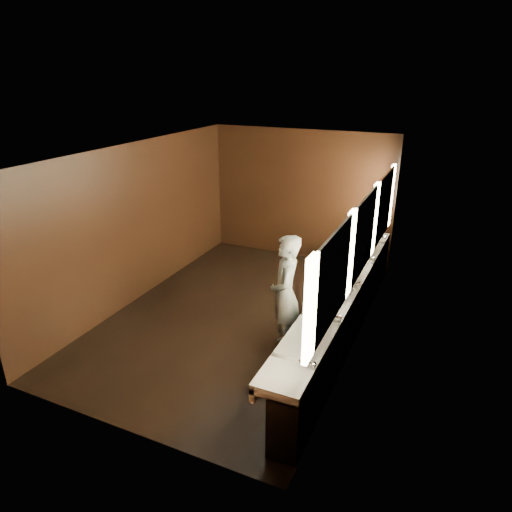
{
  "coord_description": "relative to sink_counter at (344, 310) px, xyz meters",
  "views": [
    {
      "loc": [
        3.11,
        -6.17,
        3.92
      ],
      "look_at": [
        0.3,
        0.0,
        1.15
      ],
      "focal_mm": 32.0,
      "sensor_mm": 36.0,
      "label": 1
    }
  ],
  "objects": [
    {
      "name": "ceiling",
      "position": [
        -1.79,
        0.0,
        2.3
      ],
      "size": [
        4.0,
        6.0,
        0.02
      ],
      "primitive_type": "cube",
      "color": "#2D2D2B",
      "rests_on": "wall_back"
    },
    {
      "name": "trash_bin",
      "position": [
        -0.22,
        -1.25,
        -0.21
      ],
      "size": [
        0.45,
        0.45,
        0.57
      ],
      "primitive_type": "cylinder",
      "rotation": [
        0.0,
        0.0,
        -0.29
      ],
      "color": "black",
      "rests_on": "floor"
    },
    {
      "name": "wall_right",
      "position": [
        0.21,
        0.0,
        0.9
      ],
      "size": [
        0.02,
        6.0,
        2.8
      ],
      "primitive_type": "cube",
      "color": "black",
      "rests_on": "floor"
    },
    {
      "name": "wall_left",
      "position": [
        -3.79,
        0.0,
        0.9
      ],
      "size": [
        0.02,
        6.0,
        2.8
      ],
      "primitive_type": "cube",
      "color": "black",
      "rests_on": "floor"
    },
    {
      "name": "wall_front",
      "position": [
        -1.79,
        -3.0,
        0.9
      ],
      "size": [
        4.0,
        0.02,
        2.8
      ],
      "primitive_type": "cube",
      "color": "black",
      "rests_on": "floor"
    },
    {
      "name": "mirror_band",
      "position": [
        0.19,
        -0.0,
        1.25
      ],
      "size": [
        0.06,
        5.03,
        1.15
      ],
      "color": "#FCEDBE",
      "rests_on": "wall_right"
    },
    {
      "name": "sink_counter",
      "position": [
        0.0,
        0.0,
        0.0
      ],
      "size": [
        0.55,
        5.4,
        1.01
      ],
      "color": "black",
      "rests_on": "floor"
    },
    {
      "name": "person",
      "position": [
        -0.74,
        -0.62,
        0.41
      ],
      "size": [
        0.62,
        0.76,
        1.81
      ],
      "primitive_type": "imported",
      "rotation": [
        0.0,
        0.0,
        -1.24
      ],
      "color": "#88ABCB",
      "rests_on": "floor"
    },
    {
      "name": "floor",
      "position": [
        -1.79,
        0.0,
        -0.5
      ],
      "size": [
        6.0,
        6.0,
        0.0
      ],
      "primitive_type": "plane",
      "color": "black",
      "rests_on": "ground"
    },
    {
      "name": "wall_back",
      "position": [
        -1.79,
        3.0,
        0.9
      ],
      "size": [
        4.0,
        0.02,
        2.8
      ],
      "primitive_type": "cube",
      "color": "black",
      "rests_on": "floor"
    }
  ]
}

